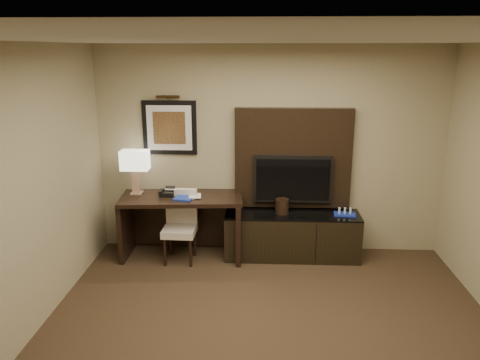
# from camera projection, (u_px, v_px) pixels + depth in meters

# --- Properties ---
(ceiling) EXTENTS (4.50, 5.00, 0.01)m
(ceiling) POSITION_uv_depth(u_px,v_px,m) (277.00, 39.00, 3.32)
(ceiling) COLOR silver
(ceiling) RESTS_ON wall_back
(wall_back) EXTENTS (4.50, 0.01, 2.70)m
(wall_back) POSITION_uv_depth(u_px,v_px,m) (270.00, 151.00, 6.09)
(wall_back) COLOR #9A8E68
(wall_back) RESTS_ON floor
(desk) EXTENTS (1.58, 0.77, 0.82)m
(desk) POSITION_uv_depth(u_px,v_px,m) (183.00, 227.00, 6.06)
(desk) COLOR black
(desk) RESTS_ON floor
(credenza) EXTENTS (1.73, 0.49, 0.59)m
(credenza) POSITION_uv_depth(u_px,v_px,m) (292.00, 235.00, 6.07)
(credenza) COLOR black
(credenza) RESTS_ON floor
(tv_wall_panel) EXTENTS (1.50, 0.12, 1.30)m
(tv_wall_panel) POSITION_uv_depth(u_px,v_px,m) (293.00, 158.00, 6.03)
(tv_wall_panel) COLOR black
(tv_wall_panel) RESTS_ON wall_back
(tv) EXTENTS (1.00, 0.08, 0.60)m
(tv) POSITION_uv_depth(u_px,v_px,m) (293.00, 179.00, 6.01)
(tv) COLOR black
(tv) RESTS_ON tv_wall_panel
(artwork) EXTENTS (0.70, 0.04, 0.70)m
(artwork) POSITION_uv_depth(u_px,v_px,m) (170.00, 128.00, 6.05)
(artwork) COLOR black
(artwork) RESTS_ON wall_back
(picture_light) EXTENTS (0.04, 0.04, 0.30)m
(picture_light) POSITION_uv_depth(u_px,v_px,m) (168.00, 97.00, 5.90)
(picture_light) COLOR #3B2612
(picture_light) RESTS_ON wall_back
(desk_chair) EXTENTS (0.41, 0.48, 0.84)m
(desk_chair) POSITION_uv_depth(u_px,v_px,m) (180.00, 230.00, 5.92)
(desk_chair) COLOR beige
(desk_chair) RESTS_ON floor
(table_lamp) EXTENTS (0.39, 0.28, 0.58)m
(table_lamp) POSITION_uv_depth(u_px,v_px,m) (136.00, 172.00, 5.98)
(table_lamp) COLOR tan
(table_lamp) RESTS_ON desk
(desk_phone) EXTENTS (0.19, 0.17, 0.09)m
(desk_phone) POSITION_uv_depth(u_px,v_px,m) (167.00, 192.00, 5.96)
(desk_phone) COLOR black
(desk_phone) RESTS_ON desk
(blue_folder) EXTENTS (0.28, 0.34, 0.02)m
(blue_folder) POSITION_uv_depth(u_px,v_px,m) (185.00, 197.00, 5.89)
(blue_folder) COLOR #172D98
(blue_folder) RESTS_ON desk
(book) EXTENTS (0.16, 0.04, 0.21)m
(book) POSITION_uv_depth(u_px,v_px,m) (188.00, 189.00, 5.88)
(book) COLOR #C3B599
(book) RESTS_ON desk
(ice_bucket) EXTENTS (0.19, 0.19, 0.19)m
(ice_bucket) POSITION_uv_depth(u_px,v_px,m) (282.00, 206.00, 5.98)
(ice_bucket) COLOR black
(ice_bucket) RESTS_ON credenza
(minibar_tray) EXTENTS (0.29, 0.19, 0.10)m
(minibar_tray) POSITION_uv_depth(u_px,v_px,m) (345.00, 211.00, 5.94)
(minibar_tray) COLOR #182C9E
(minibar_tray) RESTS_ON credenza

